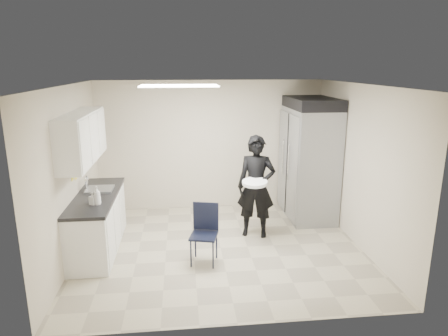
{
  "coord_description": "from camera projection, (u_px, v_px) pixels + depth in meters",
  "views": [
    {
      "loc": [
        -0.59,
        -5.92,
        2.89
      ],
      "look_at": [
        0.08,
        0.2,
        1.29
      ],
      "focal_mm": 32.0,
      "sensor_mm": 36.0,
      "label": 1
    }
  ],
  "objects": [
    {
      "name": "upper_cabinets",
      "position": [
        82.0,
        137.0,
        6.0
      ],
      "size": [
        0.35,
        1.8,
        0.75
      ],
      "primitive_type": "cube",
      "color": "silver",
      "rests_on": "left_wall"
    },
    {
      "name": "man_tuxedo",
      "position": [
        256.0,
        187.0,
        6.77
      ],
      "size": [
        0.74,
        0.6,
        1.76
      ],
      "primitive_type": "imported",
      "rotation": [
        0.0,
        0.0,
        -0.29
      ],
      "color": "black",
      "rests_on": "floor"
    },
    {
      "name": "fridge_compressor",
      "position": [
        312.0,
        103.0,
        7.35
      ],
      "size": [
        0.8,
        1.35,
        0.2
      ],
      "primitive_type": "cube",
      "color": "black",
      "rests_on": "commercial_fridge"
    },
    {
      "name": "right_wall",
      "position": [
        360.0,
        167.0,
        6.39
      ],
      "size": [
        0.0,
        4.0,
        4.0
      ],
      "primitive_type": "plane",
      "rotation": [
        1.57,
        0.0,
        -1.57
      ],
      "color": "beige",
      "rests_on": "floor"
    },
    {
      "name": "folding_chair",
      "position": [
        204.0,
        236.0,
        5.9
      ],
      "size": [
        0.47,
        0.47,
        0.87
      ],
      "primitive_type": "cube",
      "rotation": [
        0.0,
        0.0,
        -0.24
      ],
      "color": "black",
      "rests_on": "floor"
    },
    {
      "name": "countertop",
      "position": [
        96.0,
        196.0,
        6.25
      ],
      "size": [
        0.64,
        1.95,
        0.05
      ],
      "primitive_type": "cube",
      "color": "black",
      "rests_on": "lower_counter"
    },
    {
      "name": "ceiling_panel",
      "position": [
        179.0,
        86.0,
        6.16
      ],
      "size": [
        1.2,
        0.6,
        0.02
      ],
      "primitive_type": "cube",
      "color": "white",
      "rests_on": "ceiling"
    },
    {
      "name": "back_wall",
      "position": [
        211.0,
        145.0,
        8.08
      ],
      "size": [
        4.5,
        0.0,
        4.5
      ],
      "primitive_type": "plane",
      "rotation": [
        1.57,
        0.0,
        0.0
      ],
      "color": "beige",
      "rests_on": "floor"
    },
    {
      "name": "notice_sticker_left",
      "position": [
        73.0,
        178.0,
        6.04
      ],
      "size": [
        0.0,
        0.12,
        0.07
      ],
      "primitive_type": "cube",
      "color": "yellow",
      "rests_on": "left_wall"
    },
    {
      "name": "towel_dispenser",
      "position": [
        94.0,
        138.0,
        7.15
      ],
      "size": [
        0.22,
        0.3,
        0.35
      ],
      "primitive_type": "cube",
      "color": "black",
      "rests_on": "left_wall"
    },
    {
      "name": "sink",
      "position": [
        100.0,
        192.0,
        6.49
      ],
      "size": [
        0.42,
        0.4,
        0.14
      ],
      "primitive_type": "cube",
      "color": "gray",
      "rests_on": "countertop"
    },
    {
      "name": "faucet",
      "position": [
        87.0,
        184.0,
        6.44
      ],
      "size": [
        0.02,
        0.02,
        0.24
      ],
      "primitive_type": "cylinder",
      "color": "silver",
      "rests_on": "countertop"
    },
    {
      "name": "ceiling",
      "position": [
        220.0,
        85.0,
        5.83
      ],
      "size": [
        4.5,
        4.5,
        0.0
      ],
      "primitive_type": "plane",
      "rotation": [
        3.14,
        0.0,
        0.0
      ],
      "color": "silver",
      "rests_on": "back_wall"
    },
    {
      "name": "soap_bottle_a",
      "position": [
        97.0,
        196.0,
        5.78
      ],
      "size": [
        0.14,
        0.14,
        0.27
      ],
      "primitive_type": "imported",
      "rotation": [
        0.0,
        0.0,
        0.48
      ],
      "color": "white",
      "rests_on": "countertop"
    },
    {
      "name": "soap_bottle_b",
      "position": [
        93.0,
        198.0,
        5.8
      ],
      "size": [
        0.11,
        0.12,
        0.19
      ],
      "primitive_type": "imported",
      "rotation": [
        0.0,
        0.0,
        -0.52
      ],
      "color": "silver",
      "rests_on": "countertop"
    },
    {
      "name": "left_wall",
      "position": [
        70.0,
        175.0,
        5.92
      ],
      "size": [
        0.0,
        4.0,
        4.0
      ],
      "primitive_type": "plane",
      "rotation": [
        1.57,
        0.0,
        1.57
      ],
      "color": "beige",
      "rests_on": "floor"
    },
    {
      "name": "notice_sticker_right",
      "position": [
        76.0,
        177.0,
        6.24
      ],
      "size": [
        0.0,
        0.12,
        0.07
      ],
      "primitive_type": "cube",
      "color": "yellow",
      "rests_on": "left_wall"
    },
    {
      "name": "bucket_lid",
      "position": [
        255.0,
        183.0,
        6.49
      ],
      "size": [
        0.51,
        0.51,
        0.05
      ],
      "primitive_type": "cylinder",
      "rotation": [
        0.0,
        0.0,
        -0.29
      ],
      "color": "white",
      "rests_on": "man_tuxedo"
    },
    {
      "name": "commercial_fridge",
      "position": [
        309.0,
        164.0,
        7.63
      ],
      "size": [
        0.8,
        1.35,
        2.1
      ],
      "primitive_type": "cube",
      "color": "gray",
      "rests_on": "floor"
    },
    {
      "name": "lower_counter",
      "position": [
        98.0,
        224.0,
        6.36
      ],
      "size": [
        0.6,
        1.9,
        0.86
      ],
      "primitive_type": "cube",
      "color": "silver",
      "rests_on": "floor"
    },
    {
      "name": "floor",
      "position": [
        221.0,
        248.0,
        6.48
      ],
      "size": [
        4.5,
        4.5,
        0.0
      ],
      "primitive_type": "plane",
      "color": "tan",
      "rests_on": "ground"
    }
  ]
}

